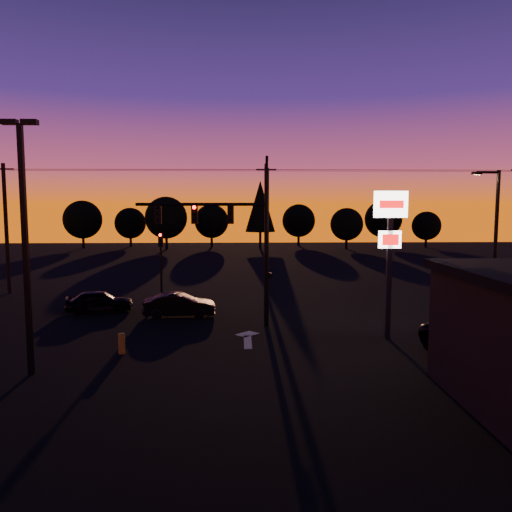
{
  "coord_description": "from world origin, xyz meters",
  "views": [
    {
      "loc": [
        0.17,
        -20.98,
        6.2
      ],
      "look_at": [
        1.0,
        5.0,
        3.5
      ],
      "focal_mm": 35.0,
      "sensor_mm": 36.0,
      "label": 1
    }
  ],
  "objects_px": {
    "parking_lot_light": "(25,231)",
    "bollard": "(122,343)",
    "secondary_signal": "(161,256)",
    "car_left": "(99,301)",
    "traffic_signal_mast": "(235,230)",
    "streetlight": "(494,237)",
    "pylon_sign": "(390,233)",
    "car_mid": "(180,305)",
    "suv_parked": "(489,341)"
  },
  "relations": [
    {
      "from": "traffic_signal_mast",
      "to": "car_mid",
      "type": "relative_size",
      "value": 2.18
    },
    {
      "from": "pylon_sign",
      "to": "suv_parked",
      "type": "height_order",
      "value": "pylon_sign"
    },
    {
      "from": "bollard",
      "to": "secondary_signal",
      "type": "bearing_deg",
      "value": 91.03
    },
    {
      "from": "streetlight",
      "to": "car_mid",
      "type": "distance_m",
      "value": 17.54
    },
    {
      "from": "car_left",
      "to": "car_mid",
      "type": "bearing_deg",
      "value": -117.74
    },
    {
      "from": "bollard",
      "to": "car_mid",
      "type": "xyz_separation_m",
      "value": [
        1.58,
        6.84,
        0.22
      ]
    },
    {
      "from": "traffic_signal_mast",
      "to": "bollard",
      "type": "relative_size",
      "value": 10.14
    },
    {
      "from": "car_left",
      "to": "suv_parked",
      "type": "height_order",
      "value": "suv_parked"
    },
    {
      "from": "secondary_signal",
      "to": "streetlight",
      "type": "bearing_deg",
      "value": -17.56
    },
    {
      "from": "secondary_signal",
      "to": "bollard",
      "type": "bearing_deg",
      "value": -88.97
    },
    {
      "from": "parking_lot_light",
      "to": "pylon_sign",
      "type": "distance_m",
      "value": 15.19
    },
    {
      "from": "car_left",
      "to": "suv_parked",
      "type": "relative_size",
      "value": 0.68
    },
    {
      "from": "secondary_signal",
      "to": "pylon_sign",
      "type": "distance_m",
      "value": 15.75
    },
    {
      "from": "car_left",
      "to": "suv_parked",
      "type": "bearing_deg",
      "value": -129.89
    },
    {
      "from": "traffic_signal_mast",
      "to": "streetlight",
      "type": "xyz_separation_m",
      "value": [
        14.01,
        1.51,
        -0.52
      ]
    },
    {
      "from": "pylon_sign",
      "to": "streetlight",
      "type": "relative_size",
      "value": 0.85
    },
    {
      "from": "parking_lot_light",
      "to": "car_left",
      "type": "xyz_separation_m",
      "value": [
        -0.47,
        10.64,
        -4.63
      ]
    },
    {
      "from": "pylon_sign",
      "to": "streetlight",
      "type": "bearing_deg",
      "value": 30.08
    },
    {
      "from": "suv_parked",
      "to": "pylon_sign",
      "type": "bearing_deg",
      "value": 105.62
    },
    {
      "from": "traffic_signal_mast",
      "to": "suv_parked",
      "type": "bearing_deg",
      "value": -29.78
    },
    {
      "from": "secondary_signal",
      "to": "suv_parked",
      "type": "relative_size",
      "value": 0.79
    },
    {
      "from": "secondary_signal",
      "to": "streetlight",
      "type": "xyz_separation_m",
      "value": [
        18.91,
        -5.99,
        1.56
      ]
    },
    {
      "from": "parking_lot_light",
      "to": "bollard",
      "type": "height_order",
      "value": "parking_lot_light"
    },
    {
      "from": "pylon_sign",
      "to": "car_left",
      "type": "xyz_separation_m",
      "value": [
        -14.97,
        6.14,
        -4.27
      ]
    },
    {
      "from": "secondary_signal",
      "to": "car_left",
      "type": "relative_size",
      "value": 1.16
    },
    {
      "from": "parking_lot_light",
      "to": "suv_parked",
      "type": "distance_m",
      "value": 18.21
    },
    {
      "from": "streetlight",
      "to": "car_left",
      "type": "xyz_separation_m",
      "value": [
        -21.88,
        2.14,
        -3.78
      ]
    },
    {
      "from": "secondary_signal",
      "to": "car_left",
      "type": "distance_m",
      "value": 5.34
    },
    {
      "from": "traffic_signal_mast",
      "to": "pylon_sign",
      "type": "xyz_separation_m",
      "value": [
        7.1,
        -2.49,
        -0.02
      ]
    },
    {
      "from": "traffic_signal_mast",
      "to": "pylon_sign",
      "type": "bearing_deg",
      "value": -19.36
    },
    {
      "from": "suv_parked",
      "to": "secondary_signal",
      "type": "bearing_deg",
      "value": 111.29
    },
    {
      "from": "car_mid",
      "to": "suv_parked",
      "type": "relative_size",
      "value": 0.71
    },
    {
      "from": "traffic_signal_mast",
      "to": "car_left",
      "type": "height_order",
      "value": "traffic_signal_mast"
    },
    {
      "from": "secondary_signal",
      "to": "traffic_signal_mast",
      "type": "bearing_deg",
      "value": -56.81
    },
    {
      "from": "car_mid",
      "to": "streetlight",
      "type": "bearing_deg",
      "value": -96.06
    },
    {
      "from": "pylon_sign",
      "to": "bollard",
      "type": "relative_size",
      "value": 8.03
    },
    {
      "from": "pylon_sign",
      "to": "suv_parked",
      "type": "bearing_deg",
      "value": -47.11
    },
    {
      "from": "pylon_sign",
      "to": "car_mid",
      "type": "bearing_deg",
      "value": 154.74
    },
    {
      "from": "secondary_signal",
      "to": "car_mid",
      "type": "distance_m",
      "value": 5.91
    },
    {
      "from": "car_mid",
      "to": "secondary_signal",
      "type": "bearing_deg",
      "value": 15.82
    },
    {
      "from": "streetlight",
      "to": "suv_parked",
      "type": "xyz_separation_m",
      "value": [
        -3.8,
        -7.35,
        -3.65
      ]
    },
    {
      "from": "traffic_signal_mast",
      "to": "streetlight",
      "type": "height_order",
      "value": "traffic_signal_mast"
    },
    {
      "from": "parking_lot_light",
      "to": "car_left",
      "type": "relative_size",
      "value": 2.43
    },
    {
      "from": "secondary_signal",
      "to": "streetlight",
      "type": "distance_m",
      "value": 19.89
    },
    {
      "from": "secondary_signal",
      "to": "pylon_sign",
      "type": "xyz_separation_m",
      "value": [
        12.0,
        -9.99,
        2.05
      ]
    },
    {
      "from": "parking_lot_light",
      "to": "bollard",
      "type": "xyz_separation_m",
      "value": [
        2.72,
        2.47,
        -4.85
      ]
    },
    {
      "from": "streetlight",
      "to": "bollard",
      "type": "xyz_separation_m",
      "value": [
        -18.69,
        -6.03,
        -4.0
      ]
    },
    {
      "from": "car_left",
      "to": "secondary_signal",
      "type": "bearing_deg",
      "value": -49.83
    },
    {
      "from": "streetlight",
      "to": "car_left",
      "type": "distance_m",
      "value": 22.3
    },
    {
      "from": "bollard",
      "to": "traffic_signal_mast",
      "type": "bearing_deg",
      "value": 44.01
    }
  ]
}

